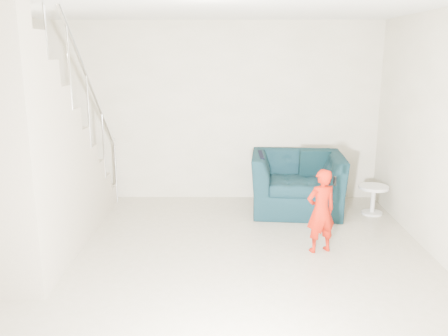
{
  "coord_description": "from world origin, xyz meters",
  "views": [
    {
      "loc": [
        0.18,
        -4.46,
        2.22
      ],
      "look_at": [
        0.15,
        1.2,
        0.85
      ],
      "focal_mm": 38.0,
      "sensor_mm": 36.0,
      "label": 1
    }
  ],
  "objects_px": {
    "staircase": "(27,173)",
    "toddler": "(321,211)",
    "armchair": "(297,182)",
    "side_table": "(373,195)"
  },
  "relations": [
    {
      "from": "side_table",
      "to": "staircase",
      "type": "distance_m",
      "value": 4.52
    },
    {
      "from": "toddler",
      "to": "staircase",
      "type": "bearing_deg",
      "value": -17.64
    },
    {
      "from": "armchair",
      "to": "side_table",
      "type": "distance_m",
      "value": 1.08
    },
    {
      "from": "toddler",
      "to": "staircase",
      "type": "distance_m",
      "value": 3.28
    },
    {
      "from": "armchair",
      "to": "side_table",
      "type": "height_order",
      "value": "armchair"
    },
    {
      "from": "armchair",
      "to": "toddler",
      "type": "height_order",
      "value": "toddler"
    },
    {
      "from": "staircase",
      "to": "side_table",
      "type": "bearing_deg",
      "value": 18.19
    },
    {
      "from": "toddler",
      "to": "side_table",
      "type": "relative_size",
      "value": 2.36
    },
    {
      "from": "side_table",
      "to": "toddler",
      "type": "bearing_deg",
      "value": -127.4
    },
    {
      "from": "staircase",
      "to": "toddler",
      "type": "bearing_deg",
      "value": 1.55
    }
  ]
}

